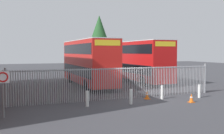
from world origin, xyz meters
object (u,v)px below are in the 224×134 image
double_decker_bus_behind_fence_left (88,61)px  bollard_near_right (162,92)px  traffic_cone_mid_forecourt (147,95)px  bollard_far_right (199,91)px  bollard_near_left (87,99)px  speed_limit_sign_post (3,83)px  traffic_cone_by_gate (191,98)px  double_decker_bus_near_gate (138,60)px  bollard_center_front (131,97)px

double_decker_bus_behind_fence_left → bollard_near_right: 9.59m
traffic_cone_mid_forecourt → bollard_near_right: bearing=-20.5°
bollard_far_right → bollard_near_right: bearing=169.1°
bollard_near_left → speed_limit_sign_post: (-4.65, -1.11, 1.30)m
traffic_cone_mid_forecourt → speed_limit_sign_post: size_ratio=0.25×
bollard_near_left → bollard_far_right: 8.34m
bollard_near_right → traffic_cone_by_gate: bollard_near_right is taller
speed_limit_sign_post → double_decker_bus_behind_fence_left: bearing=54.6°
double_decker_bus_behind_fence_left → speed_limit_sign_post: bearing=-125.4°
double_decker_bus_near_gate → bollard_near_right: 10.67m
traffic_cone_by_gate → traffic_cone_mid_forecourt: size_ratio=1.00×
bollard_far_right → speed_limit_sign_post: speed_limit_sign_post is taller
double_decker_bus_near_gate → bollard_near_right: (-3.23, -9.98, -1.95)m
double_decker_bus_behind_fence_left → traffic_cone_by_gate: size_ratio=18.32×
double_decker_bus_behind_fence_left → speed_limit_sign_post: size_ratio=4.50×
double_decker_bus_near_gate → bollard_near_left: (-8.80, -10.46, -1.95)m
bollard_near_right → speed_limit_sign_post: 10.42m
bollard_far_right → bollard_near_left: bearing=179.6°
bollard_center_front → speed_limit_sign_post: (-7.40, -0.76, 1.30)m
bollard_near_left → traffic_cone_by_gate: 6.79m
speed_limit_sign_post → bollard_near_right: bearing=8.8°
double_decker_bus_near_gate → double_decker_bus_behind_fence_left: 6.01m
bollard_center_front → double_decker_bus_near_gate: bearing=60.8°
bollard_near_left → bollard_near_right: 5.58m
bollard_near_left → speed_limit_sign_post: size_ratio=0.40×
bollard_far_right → traffic_cone_by_gate: size_ratio=1.61×
double_decker_bus_near_gate → bollard_near_right: bearing=-107.9°
bollard_far_right → traffic_cone_by_gate: (-1.67, -1.23, -0.19)m
traffic_cone_by_gate → traffic_cone_mid_forecourt: 2.98m
bollard_center_front → traffic_cone_mid_forecourt: bollard_center_front is taller
bollard_near_left → traffic_cone_mid_forecourt: 4.66m
bollard_near_left → speed_limit_sign_post: bearing=-166.6°
double_decker_bus_behind_fence_left → bollard_far_right: 11.16m
bollard_near_left → bollard_near_right: size_ratio=1.00×
double_decker_bus_behind_fence_left → speed_limit_sign_post: double_decker_bus_behind_fence_left is taller
double_decker_bus_behind_fence_left → bollard_center_front: bearing=-90.7°
double_decker_bus_behind_fence_left → bollard_near_right: size_ratio=11.38×
bollard_near_left → bollard_center_front: bearing=-7.3°
bollard_far_right → traffic_cone_mid_forecourt: bollard_far_right is taller
traffic_cone_by_gate → speed_limit_sign_post: (-11.31, 0.18, 1.49)m
bollard_center_front → traffic_cone_mid_forecourt: size_ratio=1.61×
bollard_far_right → traffic_cone_by_gate: bearing=-143.7°
bollard_center_front → speed_limit_sign_post: bearing=-174.1°
traffic_cone_by_gate → bollard_far_right: bearing=36.3°
bollard_near_right → bollard_center_front: bearing=-163.6°
double_decker_bus_behind_fence_left → traffic_cone_by_gate: double_decker_bus_behind_fence_left is taller
double_decker_bus_behind_fence_left → bollard_far_right: (5.47, -9.53, -1.95)m
bollard_center_front → traffic_cone_by_gate: bearing=-13.5°
bollard_near_left → traffic_cone_by_gate: bearing=-10.9°
bollard_near_right → traffic_cone_mid_forecourt: bollard_near_right is taller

